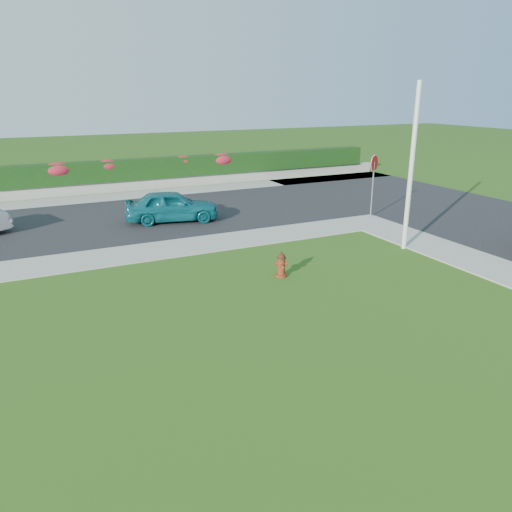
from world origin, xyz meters
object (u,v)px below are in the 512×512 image
utility_pole (411,168)px  fire_hydrant (281,265)px  sedan_teal (172,206)px  stop_sign (374,171)px

utility_pole → fire_hydrant: bearing=-173.4°
fire_hydrant → sedan_teal: bearing=122.2°
fire_hydrant → utility_pole: bearing=31.4°
utility_pole → stop_sign: (1.77, 4.11, -0.75)m
fire_hydrant → utility_pole: size_ratio=0.14×
utility_pole → stop_sign: size_ratio=2.05×
utility_pole → stop_sign: bearing=66.7°
sedan_teal → stop_sign: size_ratio=1.40×
sedan_teal → utility_pole: 9.73m
sedan_teal → stop_sign: stop_sign is taller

